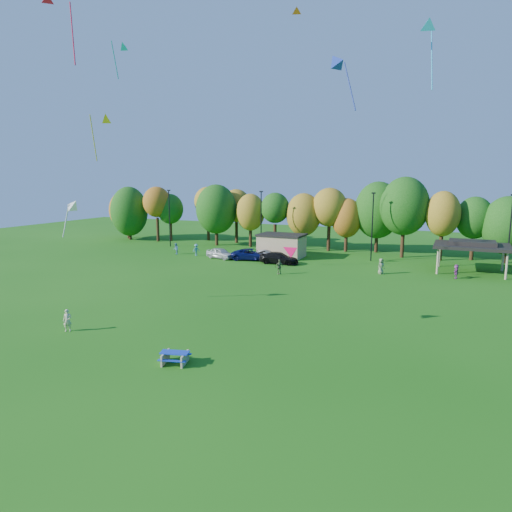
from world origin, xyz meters
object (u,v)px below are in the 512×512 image
at_px(kite_flyer, 67,320).
at_px(car_a, 221,253).
at_px(car_b, 266,255).
at_px(car_c, 252,254).
at_px(picnic_table, 175,357).
at_px(car_d, 279,258).

xyz_separation_m(kite_flyer, car_a, (-4.30, 31.14, -0.08)).
bearing_deg(car_b, car_a, 100.43).
distance_m(car_a, car_c, 4.47).
bearing_deg(picnic_table, kite_flyer, 155.23).
distance_m(car_b, car_d, 3.04).
bearing_deg(car_a, kite_flyer, -157.91).
bearing_deg(car_c, car_a, 86.21).
relative_size(car_a, car_c, 0.79).
bearing_deg(car_b, car_d, -126.58).
distance_m(car_c, car_d, 4.41).
bearing_deg(car_c, car_d, -115.81).
bearing_deg(picnic_table, car_c, 91.84).
bearing_deg(car_d, picnic_table, -172.54).
height_order(picnic_table, car_a, car_a).
xyz_separation_m(picnic_table, kite_flyer, (-10.38, 1.76, 0.39)).
height_order(kite_flyer, car_a, kite_flyer).
height_order(picnic_table, car_c, car_c).
bearing_deg(car_d, kite_flyer, 168.92).
relative_size(picnic_table, kite_flyer, 1.22).
relative_size(kite_flyer, car_d, 0.32).
height_order(kite_flyer, car_d, kite_flyer).
bearing_deg(kite_flyer, car_c, 58.69).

